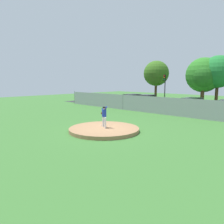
% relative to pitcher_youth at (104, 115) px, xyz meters
% --- Properties ---
extents(ground_plane, '(80.00, 80.00, 0.00)m').
position_rel_pitcher_youth_xyz_m(ground_plane, '(0.06, 5.94, -1.23)').
color(ground_plane, '#386B2D').
extents(asphalt_strip, '(44.00, 7.00, 0.01)m').
position_rel_pitcher_youth_xyz_m(asphalt_strip, '(0.06, 14.44, -1.22)').
color(asphalt_strip, '#2B2B2D').
rests_on(asphalt_strip, ground_plane).
extents(pitchers_mound, '(5.18, 5.18, 0.26)m').
position_rel_pitcher_youth_xyz_m(pitchers_mound, '(0.06, -0.06, -1.10)').
color(pitchers_mound, '#99704C').
rests_on(pitchers_mound, ground_plane).
extents(pitcher_youth, '(0.80, 0.44, 1.64)m').
position_rel_pitcher_youth_xyz_m(pitcher_youth, '(0.00, 0.00, 0.00)').
color(pitcher_youth, silver).
rests_on(pitcher_youth, pitchers_mound).
extents(baseball, '(0.07, 0.07, 0.07)m').
position_rel_pitcher_youth_xyz_m(baseball, '(-0.61, 0.25, -0.93)').
color(baseball, white).
rests_on(baseball, pitchers_mound).
extents(chainlink_fence, '(34.55, 0.07, 2.04)m').
position_rel_pitcher_youth_xyz_m(chainlink_fence, '(0.06, 9.94, -0.26)').
color(chainlink_fence, gray).
rests_on(chainlink_fence, ground_plane).
extents(parked_car_silver, '(1.99, 4.51, 1.68)m').
position_rel_pitcher_youth_xyz_m(parked_car_silver, '(0.34, 14.40, -0.43)').
color(parked_car_silver, '#B7BABF').
rests_on(parked_car_silver, ground_plane).
extents(parked_car_red, '(2.16, 4.39, 1.71)m').
position_rel_pitcher_youth_xyz_m(parked_car_red, '(-6.62, 14.84, -0.41)').
color(parked_car_red, '#A81919').
rests_on(parked_car_red, ground_plane).
extents(parked_car_burgundy, '(2.01, 4.34, 1.69)m').
position_rel_pitcher_youth_xyz_m(parked_car_burgundy, '(-9.19, 14.85, -0.42)').
color(parked_car_burgundy, maroon).
rests_on(parked_car_burgundy, ground_plane).
extents(traffic_light_near, '(0.28, 0.46, 4.63)m').
position_rel_pitcher_youth_xyz_m(traffic_light_near, '(-6.14, 19.00, 1.95)').
color(traffic_light_near, black).
rests_on(traffic_light_near, ground_plane).
extents(tree_broad_right, '(4.33, 4.33, 7.13)m').
position_rel_pitcher_youth_xyz_m(tree_broad_right, '(-9.41, 21.63, 3.72)').
color(tree_broad_right, '#4C331E').
rests_on(tree_broad_right, ground_plane).
extents(tree_tall_centre, '(5.40, 5.40, 7.30)m').
position_rel_pitcher_youth_xyz_m(tree_tall_centre, '(-2.07, 23.66, 3.36)').
color(tree_tall_centre, '#4C331E').
rests_on(tree_tall_centre, ground_plane).
extents(tree_slender_far, '(3.83, 3.83, 6.32)m').
position_rel_pitcher_youth_xyz_m(tree_slender_far, '(-1.67, 22.69, 3.15)').
color(tree_slender_far, '#4C331E').
rests_on(tree_slender_far, ground_plane).
extents(tree_bushy_near, '(4.87, 4.87, 7.49)m').
position_rel_pitcher_youth_xyz_m(tree_bushy_near, '(-0.06, 24.03, 3.81)').
color(tree_bushy_near, '#4C331E').
rests_on(tree_bushy_near, ground_plane).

